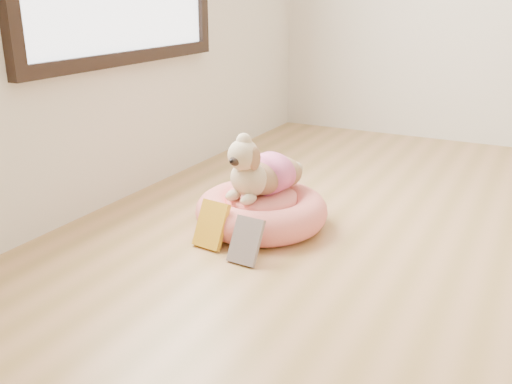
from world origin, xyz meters
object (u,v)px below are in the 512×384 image
at_px(pet_bed, 261,211).
at_px(book_yellow, 211,225).
at_px(dog, 261,161).
at_px(book_white, 246,241).

height_order(pet_bed, book_yellow, book_yellow).
bearing_deg(dog, book_white, -61.40).
bearing_deg(book_white, pet_bed, 110.82).
bearing_deg(dog, pet_bed, -20.90).
distance_m(pet_bed, book_yellow, 0.28).
distance_m(book_yellow, book_white, 0.20).
bearing_deg(book_yellow, book_white, -10.83).
height_order(pet_bed, book_white, book_white).
xyz_separation_m(dog, book_yellow, (-0.08, -0.27, -0.20)).
bearing_deg(book_white, dog, 111.58).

